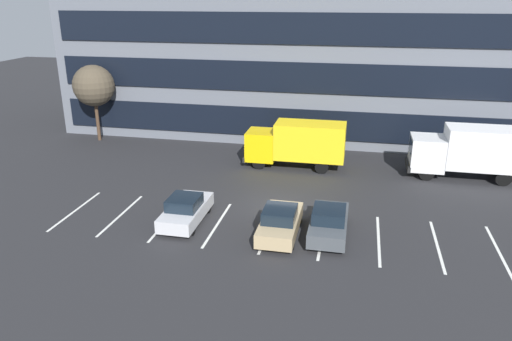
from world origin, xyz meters
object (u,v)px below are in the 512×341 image
object	(u,v)px
box_truck_yellow_all	(297,142)
sedan_silver	(186,210)
box_truck_white	(471,150)
sedan_tan	(280,222)
sedan_charcoal	(329,222)
bare_tree	(94,86)

from	to	relation	value
box_truck_yellow_all	sedan_silver	distance (m)	11.18
box_truck_white	box_truck_yellow_all	xyz separation A→B (m)	(-11.43, -0.22, -0.13)
box_truck_white	sedan_tan	world-z (taller)	box_truck_white
box_truck_white	sedan_charcoal	distance (m)	13.35
box_truck_yellow_all	sedan_silver	world-z (taller)	box_truck_yellow_all
bare_tree	sedan_tan	bearing A→B (deg)	-38.02
box_truck_white	bare_tree	world-z (taller)	bare_tree
box_truck_yellow_all	sedan_charcoal	size ratio (longest dim) A/B	1.60
box_truck_white	sedan_silver	distance (m)	19.14
box_truck_white	sedan_tan	size ratio (longest dim) A/B	1.72
bare_tree	sedan_silver	bearing A→B (deg)	-47.01
sedan_charcoal	box_truck_white	bearing A→B (deg)	50.41
bare_tree	box_truck_white	bearing A→B (deg)	-6.15
sedan_tan	sedan_silver	xyz separation A→B (m)	(-5.18, 0.41, -0.01)
box_truck_white	box_truck_yellow_all	distance (m)	11.43
sedan_charcoal	sedan_silver	size ratio (longest dim) A/B	1.02
sedan_silver	bare_tree	bearing A→B (deg)	132.99
sedan_silver	box_truck_yellow_all	bearing A→B (deg)	65.32
sedan_charcoal	bare_tree	size ratio (longest dim) A/B	0.70
box_truck_white	sedan_charcoal	xyz separation A→B (m)	(-8.47, -10.25, -1.21)
sedan_charcoal	bare_tree	distance (m)	24.41
sedan_charcoal	bare_tree	xyz separation A→B (m)	(-20.09, 13.33, 3.83)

